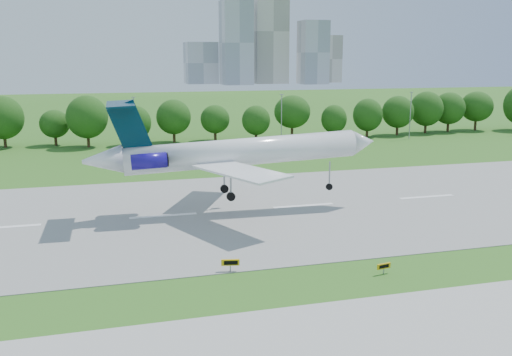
% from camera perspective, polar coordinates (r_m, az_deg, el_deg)
% --- Properties ---
extents(ground, '(600.00, 600.00, 0.00)m').
position_cam_1_polar(ground, '(60.45, 12.99, -8.66)').
color(ground, '#2B5917').
rests_on(ground, ground).
extents(runway, '(400.00, 45.00, 0.08)m').
position_cam_1_polar(runway, '(82.18, 4.76, -2.81)').
color(runway, gray).
rests_on(runway, ground).
extents(taxiway, '(400.00, 23.00, 0.08)m').
position_cam_1_polar(taxiway, '(46.84, 23.81, -15.72)').
color(taxiway, '#ADADA8').
rests_on(taxiway, ground).
extents(tree_line, '(288.40, 8.40, 10.40)m').
position_cam_1_polar(tree_line, '(144.94, -4.35, 6.13)').
color(tree_line, '#382314').
rests_on(tree_line, ground).
extents(light_poles, '(175.90, 0.25, 12.19)m').
position_cam_1_polar(light_poles, '(134.69, -4.58, 5.74)').
color(light_poles, gray).
rests_on(light_poles, ground).
extents(skyline, '(127.00, 52.00, 80.00)m').
position_cam_1_polar(skyline, '(458.38, 0.84, 13.24)').
color(skyline, '#B2B2B7').
rests_on(skyline, ground).
extents(airliner, '(40.64, 29.65, 13.57)m').
position_cam_1_polar(airliner, '(77.44, -2.82, 2.61)').
color(airliner, white).
rests_on(airliner, ground).
extents(taxi_sign_left, '(1.84, 0.56, 1.29)m').
position_cam_1_polar(taxi_sign_left, '(57.43, -2.59, -8.46)').
color(taxi_sign_left, gray).
rests_on(taxi_sign_left, ground).
extents(taxi_sign_centre, '(1.56, 0.46, 1.09)m').
position_cam_1_polar(taxi_sign_centre, '(58.24, 12.66, -8.61)').
color(taxi_sign_centre, gray).
rests_on(taxi_sign_centre, ground).
extents(service_vehicle_a, '(4.07, 2.51, 1.27)m').
position_cam_1_polar(service_vehicle_a, '(130.32, -13.31, 2.71)').
color(service_vehicle_a, silver).
rests_on(service_vehicle_a, ground).
extents(service_vehicle_b, '(3.69, 1.83, 1.21)m').
position_cam_1_polar(service_vehicle_b, '(131.35, -6.84, 3.01)').
color(service_vehicle_b, white).
rests_on(service_vehicle_b, ground).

